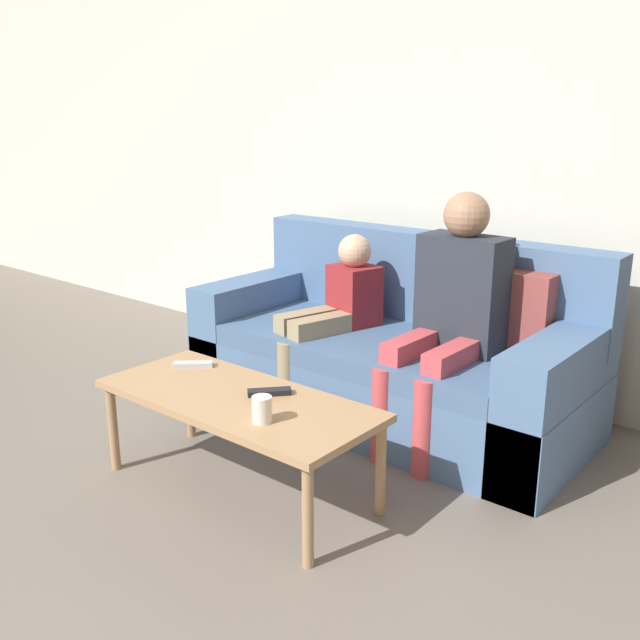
% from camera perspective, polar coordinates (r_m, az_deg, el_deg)
% --- Properties ---
extents(wall_back, '(12.00, 0.06, 2.60)m').
position_cam_1_polar(wall_back, '(3.90, 11.31, 13.45)').
color(wall_back, beige).
rests_on(wall_back, ground_plane).
extents(couch, '(1.96, 0.86, 0.89)m').
position_cam_1_polar(couch, '(3.57, 5.79, -3.04)').
color(couch, '#4C6B93').
rests_on(couch, ground_plane).
extents(coffee_table, '(1.16, 0.50, 0.41)m').
position_cam_1_polar(coffee_table, '(2.82, -6.64, -6.81)').
color(coffee_table, '#A87F56').
rests_on(coffee_table, ground_plane).
extents(person_adult, '(0.39, 0.60, 1.14)m').
position_cam_1_polar(person_adult, '(3.22, 10.61, 1.39)').
color(person_adult, '#C6474C').
rests_on(person_adult, ground_plane).
extents(person_child, '(0.37, 0.63, 0.89)m').
position_cam_1_polar(person_child, '(3.56, 0.88, 0.61)').
color(person_child, '#9E8966').
rests_on(person_child, ground_plane).
extents(cup_near, '(0.07, 0.07, 0.10)m').
position_cam_1_polar(cup_near, '(2.56, -4.66, -7.14)').
color(cup_near, silver).
rests_on(cup_near, coffee_table).
extents(tv_remote_0, '(0.16, 0.15, 0.02)m').
position_cam_1_polar(tv_remote_0, '(3.14, -10.13, -3.53)').
color(tv_remote_0, '#B7B7BC').
rests_on(tv_remote_0, coffee_table).
extents(tv_remote_1, '(0.15, 0.16, 0.02)m').
position_cam_1_polar(tv_remote_1, '(2.81, -4.07, -5.77)').
color(tv_remote_1, black).
rests_on(tv_remote_1, coffee_table).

